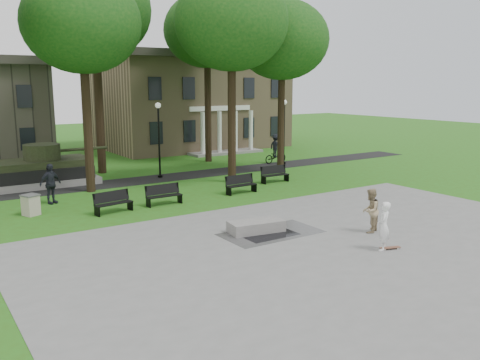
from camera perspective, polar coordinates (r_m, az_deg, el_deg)
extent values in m
plane|color=#2C5915|center=(22.08, 3.40, -4.68)|extent=(120.00, 120.00, 0.00)
cube|color=gray|center=(18.52, 12.84, -7.98)|extent=(22.00, 16.00, 0.02)
cube|color=black|center=(32.23, -9.53, 0.13)|extent=(44.00, 2.60, 0.01)
cube|color=#9E8460|center=(48.70, -5.68, 8.51)|extent=(16.00, 11.00, 8.00)
cube|color=#38332D|center=(48.73, -5.77, 13.57)|extent=(17.00, 12.00, 0.60)
cube|color=silver|center=(43.94, -2.26, 8.05)|extent=(6.00, 0.30, 0.40)
cylinder|color=black|center=(28.77, -16.79, 6.58)|extent=(0.48, 0.48, 8.00)
ellipsoid|color=#0F4312|center=(28.88, -17.35, 16.51)|extent=(6.20, 6.20, 5.27)
cylinder|color=black|center=(30.31, -0.93, 7.52)|extent=(0.50, 0.50, 8.32)
ellipsoid|color=#0F4312|center=(30.46, -0.96, 17.34)|extent=(6.60, 6.60, 5.61)
cylinder|color=black|center=(33.76, 4.64, 7.28)|extent=(0.46, 0.46, 7.68)
ellipsoid|color=#0F4312|center=(33.81, 4.77, 15.42)|extent=(6.00, 6.00, 5.10)
cylinder|color=black|center=(34.73, -15.56, 8.34)|extent=(0.54, 0.54, 9.28)
ellipsoid|color=#0F4312|center=(35.01, -16.06, 17.86)|extent=(7.20, 7.20, 6.12)
cylinder|color=black|center=(38.69, -3.62, 8.44)|extent=(0.50, 0.50, 8.64)
ellipsoid|color=#0F4312|center=(38.85, -3.72, 16.43)|extent=(6.40, 6.40, 5.44)
cylinder|color=black|center=(32.38, -9.07, 4.12)|extent=(0.12, 0.12, 4.40)
sphere|color=silver|center=(32.20, -9.19, 8.27)|extent=(0.36, 0.36, 0.36)
cylinder|color=black|center=(32.69, -8.96, 0.42)|extent=(0.32, 0.32, 0.16)
cylinder|color=black|center=(37.62, 4.96, 5.12)|extent=(0.12, 0.12, 4.40)
sphere|color=silver|center=(37.46, 5.02, 8.70)|extent=(0.36, 0.36, 0.36)
cylinder|color=black|center=(37.89, 4.91, 1.93)|extent=(0.32, 0.32, 0.16)
cube|color=gray|center=(32.12, -21.67, -0.18)|extent=(6.50, 3.40, 0.40)
cube|color=#2C321A|center=(31.99, -21.76, 1.14)|extent=(5.80, 2.80, 1.10)
cube|color=black|center=(30.72, -21.20, 0.43)|extent=(5.80, 0.35, 0.70)
cube|color=black|center=(33.33, -22.23, 1.12)|extent=(5.80, 0.35, 0.70)
cylinder|color=#2C321A|center=(31.92, -21.36, 2.96)|extent=(2.10, 2.10, 0.90)
cylinder|color=#2C321A|center=(32.47, -17.40, 3.33)|extent=(3.20, 0.18, 0.18)
cube|color=black|center=(20.11, 3.40, -6.18)|extent=(2.20, 1.20, 0.00)
cube|color=gray|center=(20.46, 1.82, -5.21)|extent=(2.33, 1.33, 0.45)
cube|color=brown|center=(19.18, 16.51, -7.36)|extent=(0.80, 0.44, 0.07)
imported|color=white|center=(18.79, 15.83, -5.00)|extent=(0.77, 0.72, 1.77)
imported|color=tan|center=(20.88, 14.43, -3.34)|extent=(1.07, 0.99, 1.78)
imported|color=black|center=(26.78, -20.53, -0.40)|extent=(1.28, 0.92, 2.01)
imported|color=black|center=(38.19, 4.01, 2.68)|extent=(2.01, 0.82, 1.03)
imported|color=black|center=(38.08, 4.03, 3.86)|extent=(0.71, 1.15, 1.72)
cube|color=black|center=(24.08, -13.99, -2.58)|extent=(1.85, 0.74, 0.05)
cube|color=black|center=(24.22, -14.20, -1.79)|extent=(1.80, 0.45, 0.50)
cube|color=black|center=(23.87, -15.89, -3.34)|extent=(0.13, 0.45, 0.45)
cube|color=black|center=(24.42, -12.09, -2.86)|extent=(0.13, 0.45, 0.45)
cube|color=black|center=(25.20, -8.51, -1.79)|extent=(1.80, 0.45, 0.05)
cube|color=black|center=(25.33, -8.74, -1.03)|extent=(1.80, 0.16, 0.50)
cube|color=black|center=(24.91, -10.26, -2.52)|extent=(0.06, 0.45, 0.45)
cube|color=black|center=(25.61, -6.77, -2.06)|extent=(0.06, 0.45, 0.45)
cube|color=black|center=(27.53, 0.17, -0.60)|extent=(1.82, 0.52, 0.05)
cube|color=black|center=(27.65, -0.08, 0.09)|extent=(1.80, 0.22, 0.50)
cube|color=black|center=(27.12, -1.32, -1.26)|extent=(0.08, 0.45, 0.45)
cube|color=black|center=(28.04, 1.61, -0.86)|extent=(0.08, 0.45, 0.45)
cube|color=black|center=(30.68, 3.97, 0.56)|extent=(1.81, 0.51, 0.05)
cube|color=black|center=(30.80, 3.73, 1.17)|extent=(1.80, 0.21, 0.50)
cube|color=black|center=(30.22, 2.69, -0.02)|extent=(0.07, 0.45, 0.45)
cube|color=black|center=(31.24, 5.20, 0.30)|extent=(0.07, 0.45, 0.45)
cube|color=#BCB19A|center=(24.86, -22.44, -2.67)|extent=(0.79, 0.79, 0.90)
cube|color=#4C4C4C|center=(24.76, -22.51, -1.59)|extent=(0.87, 0.87, 0.06)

